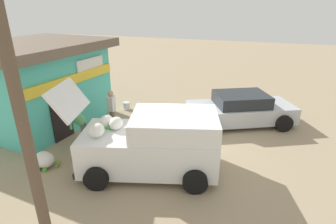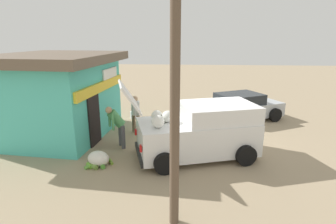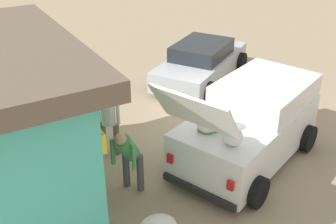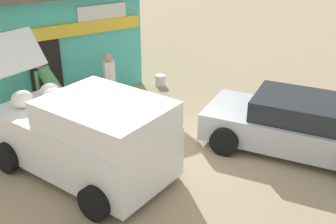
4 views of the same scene
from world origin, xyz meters
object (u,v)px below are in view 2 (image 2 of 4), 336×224
parked_sedan (239,107)px  customer_bending (117,123)px  paint_bucket (134,115)px  delivery_van (200,131)px  unloaded_banana_pile (98,159)px  vendor_standing (136,112)px  storefront_bar (59,94)px

parked_sedan → customer_bending: bearing=127.3°
parked_sedan → paint_bucket: (-0.13, 5.21, -0.45)m
delivery_van → parked_sedan: delivery_van is taller
unloaded_banana_pile → vendor_standing: bearing=-11.7°
parked_sedan → paint_bucket: 5.23m
parked_sedan → delivery_van: bearing=154.6°
storefront_bar → delivery_van: bearing=-106.9°
parked_sedan → customer_bending: 6.36m
vendor_standing → customer_bending: (-1.58, 0.38, 0.02)m
customer_bending → unloaded_banana_pile: 1.66m
parked_sedan → vendor_standing: bearing=116.0°
parked_sedan → paint_bucket: size_ratio=13.26×
delivery_van → storefront_bar: bearing=73.1°
storefront_bar → unloaded_banana_pile: (-2.72, -2.43, -1.50)m
delivery_van → paint_bucket: bearing=36.9°
paint_bucket → vendor_standing: bearing=-165.8°
paint_bucket → delivery_van: bearing=-143.1°
storefront_bar → parked_sedan: (2.60, -7.73, -1.10)m
delivery_van → unloaded_banana_pile: size_ratio=5.31×
delivery_van → parked_sedan: size_ratio=1.04×
storefront_bar → paint_bucket: (2.46, -2.52, -1.55)m
delivery_van → unloaded_banana_pile: 3.46m
storefront_bar → parked_sedan: storefront_bar is taller
delivery_van → vendor_standing: size_ratio=2.94×
unloaded_banana_pile → paint_bucket: (5.18, -0.09, -0.04)m
parked_sedan → paint_bucket: bearing=91.5°
delivery_van → vendor_standing: 3.32m
storefront_bar → vendor_standing: (0.32, -3.06, -0.79)m
delivery_van → unloaded_banana_pile: bearing=107.0°
vendor_standing → customer_bending: size_ratio=1.02×
unloaded_banana_pile → paint_bucket: 5.18m
storefront_bar → customer_bending: size_ratio=3.53×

